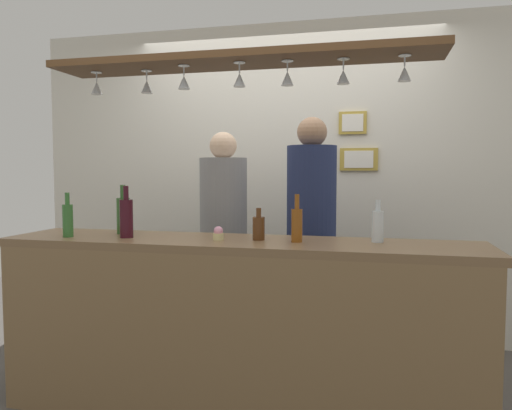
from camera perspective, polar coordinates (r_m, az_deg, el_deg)
name	(u,v)px	position (r m, az deg, el deg)	size (l,w,h in m)	color
ground_plane	(252,386)	(3.36, -0.43, -20.26)	(8.00, 8.00, 0.00)	#4C4742
back_wall	(284,181)	(4.14, 3.29, 2.85)	(4.40, 0.06, 2.60)	silver
bar_counter	(229,303)	(2.67, -3.13, -11.33)	(2.70, 0.55, 0.99)	brown
overhead_glass_rack	(239,60)	(2.84, -2.00, 16.47)	(2.20, 0.36, 0.04)	brown
hanging_wineglass_far_left	(97,87)	(3.19, -18.01, 12.87)	(0.07, 0.07, 0.13)	silver
hanging_wineglass_left	(147,86)	(3.06, -12.57, 13.34)	(0.07, 0.07, 0.13)	silver
hanging_wineglass_center_left	(184,82)	(2.88, -8.36, 14.00)	(0.07, 0.07, 0.13)	silver
hanging_wineglass_center	(239,79)	(2.78, -1.93, 14.42)	(0.07, 0.07, 0.13)	silver
hanging_wineglass_center_right	(287,78)	(2.74, 3.67, 14.55)	(0.07, 0.07, 0.13)	silver
hanging_wineglass_right	(343,76)	(2.73, 10.10, 14.54)	(0.07, 0.07, 0.13)	silver
hanging_wineglass_far_right	(404,73)	(2.72, 16.86, 14.47)	(0.07, 0.07, 0.13)	silver
person_middle_grey_shirt	(224,224)	(3.55, -3.79, -2.20)	(0.34, 0.34, 1.66)	#2D334C
person_right_navy_shirt	(311,218)	(3.41, 6.45, -1.49)	(0.34, 0.34, 1.75)	#2D334C
bottle_soda_clear	(378,225)	(2.73, 13.96, -2.30)	(0.06, 0.06, 0.23)	silver
bottle_beer_amber_tall	(297,224)	(2.66, 4.77, -2.18)	(0.06, 0.06, 0.26)	brown
bottle_champagne_green	(123,214)	(3.13, -15.17, -1.06)	(0.08, 0.08, 0.30)	#2D5623
bottle_beer_green_import	(68,219)	(3.07, -21.02, -1.56)	(0.06, 0.06, 0.26)	#336B2D
bottle_beer_brown_stubby	(259,227)	(2.74, 0.31, -2.63)	(0.07, 0.07, 0.18)	#512D14
bottle_wine_dark_red	(126,217)	(2.93, -14.82, -1.39)	(0.08, 0.08, 0.30)	#380F19
cupcake	(218,234)	(2.74, -4.39, -3.36)	(0.06, 0.06, 0.08)	beige
picture_frame_lower_pair	(359,159)	(4.03, 11.84, 5.22)	(0.30, 0.02, 0.18)	#B29338
picture_frame_upper_small	(353,123)	(4.05, 11.16, 9.35)	(0.22, 0.02, 0.18)	#B29338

